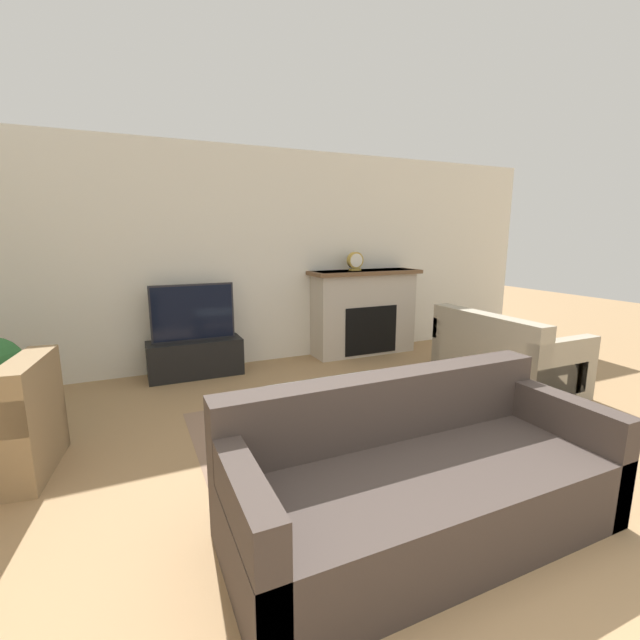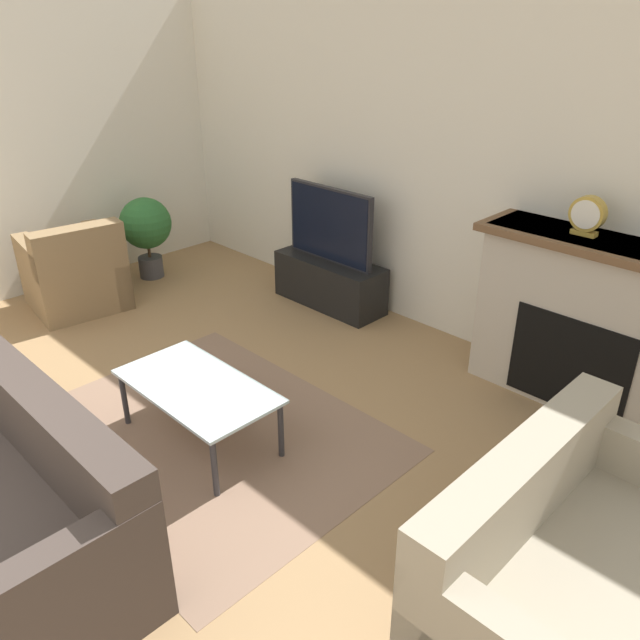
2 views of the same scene
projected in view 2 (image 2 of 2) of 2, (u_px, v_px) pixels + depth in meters
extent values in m
cube|color=silver|center=(424.00, 164.00, 4.91)|extent=(8.91, 0.06, 2.70)
cube|color=#896B56|center=(209.00, 434.00, 3.99)|extent=(2.25, 1.77, 0.00)
cube|color=#BCB2A3|center=(589.00, 325.00, 4.10)|extent=(1.44, 0.43, 1.17)
cube|color=black|center=(568.00, 365.00, 4.06)|extent=(0.79, 0.01, 0.65)
cube|color=brown|center=(604.00, 245.00, 3.83)|extent=(1.56, 0.49, 0.05)
cube|color=black|center=(330.00, 282.00, 5.68)|extent=(1.07, 0.39, 0.43)
cube|color=#232328|center=(330.00, 225.00, 5.44)|extent=(0.94, 0.05, 0.66)
cube|color=black|center=(328.00, 225.00, 5.42)|extent=(0.90, 0.01, 0.62)
cube|color=#3D332D|center=(29.00, 410.00, 3.16)|extent=(2.17, 0.20, 0.40)
cube|color=#3D332D|center=(59.00, 617.00, 2.41)|extent=(0.14, 0.92, 0.66)
cube|color=#9E937F|center=(579.00, 597.00, 2.64)|extent=(0.86, 1.48, 0.42)
cube|color=#9E937F|center=(522.00, 485.00, 2.66)|extent=(0.20, 1.48, 0.40)
cube|color=#8C704C|center=(76.00, 284.00, 5.65)|extent=(0.87, 0.86, 0.42)
cube|color=#8C704C|center=(79.00, 250.00, 5.27)|extent=(0.30, 0.78, 0.40)
cube|color=#8C704C|center=(108.00, 264.00, 5.77)|extent=(0.78, 0.25, 0.66)
cube|color=#8C704C|center=(38.00, 280.00, 5.43)|extent=(0.78, 0.25, 0.66)
cylinder|color=#333338|center=(124.00, 398.00, 4.02)|extent=(0.04, 0.04, 0.38)
cylinder|color=#333338|center=(215.00, 468.00, 3.41)|extent=(0.04, 0.04, 0.38)
cylinder|color=#333338|center=(188.00, 371.00, 4.33)|extent=(0.04, 0.04, 0.38)
cylinder|color=#333338|center=(281.00, 430.00, 3.72)|extent=(0.04, 0.04, 0.38)
cube|color=silver|center=(197.00, 386.00, 3.78)|extent=(1.05, 0.57, 0.02)
cylinder|color=#47474C|center=(151.00, 267.00, 6.33)|extent=(0.24, 0.24, 0.21)
cylinder|color=#4C3823|center=(149.00, 250.00, 6.25)|extent=(0.03, 0.03, 0.15)
sphere|color=#2D6B33|center=(146.00, 223.00, 6.12)|extent=(0.50, 0.50, 0.50)
cube|color=#B79338|center=(584.00, 233.00, 3.93)|extent=(0.15, 0.07, 0.03)
cylinder|color=#B79338|center=(588.00, 213.00, 3.87)|extent=(0.22, 0.07, 0.22)
cylinder|color=white|center=(585.00, 215.00, 3.85)|extent=(0.18, 0.00, 0.18)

